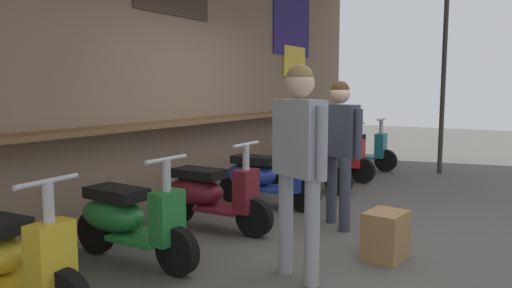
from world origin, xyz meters
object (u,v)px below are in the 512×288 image
Objects in this scene: scooter_maroon at (208,194)px; scooter_red at (330,156)px; shopper_browsing at (299,148)px; scooter_black at (301,165)px; scooter_blue at (262,177)px; scooter_teal at (355,148)px; shopper_with_handbag at (338,140)px; scooter_yellow at (2,257)px; scooter_green at (127,219)px; merchandise_crate at (386,235)px.

scooter_red is (3.36, -0.00, 0.00)m from scooter_maroon.
scooter_red is 4.39m from shopper_browsing.
scooter_blue is at bearing -92.59° from scooter_black.
scooter_teal is 0.88× the size of shopper_with_handbag.
scooter_blue is (3.45, 0.00, 0.00)m from scooter_yellow.
scooter_blue and scooter_teal have the same top height.
scooter_black is at bearing 47.23° from shopper_browsing.
scooter_green is 2.29m from merchandise_crate.
shopper_with_handbag is at bearing -54.31° from scooter_black.
scooter_green is at bearing -91.01° from scooter_maroon.
scooter_red is (1.09, -0.00, 0.00)m from scooter_black.
scooter_maroon is at bearing -92.59° from scooter_black.
scooter_blue is 2.21m from scooter_red.
scooter_yellow is 3.45m from scooter_blue.
scooter_green is 0.82× the size of shopper_browsing.
shopper_with_handbag is at bearing 46.32° from merchandise_crate.
scooter_blue and scooter_red have the same top height.
merchandise_crate is at bearing 1.46° from scooter_maroon.
scooter_blue is 1.12m from scooter_black.
scooter_black is at bearing -91.67° from scooter_teal.
scooter_blue is 1.00× the size of scooter_teal.
shopper_browsing is at bearing -56.01° from scooter_blue.
shopper_with_handbag is at bearing -20.10° from scooter_blue.
merchandise_crate is at bearing -55.32° from scooter_red.
scooter_black reaches higher than merchandise_crate.
scooter_teal is 3.27× the size of merchandise_crate.
scooter_blue is 1.00× the size of scooter_red.
scooter_black is 3.40m from shopper_browsing.
scooter_blue is at bearing 88.98° from scooter_maroon.
shopper_browsing is 1.26m from merchandise_crate.
merchandise_crate is (2.39, -1.91, -0.17)m from scooter_yellow.
scooter_blue is 3.27× the size of merchandise_crate.
scooter_red is 3.27× the size of merchandise_crate.
scooter_yellow and scooter_teal have the same top height.
shopper_with_handbag is at bearing -61.30° from scooter_red.
scooter_yellow is at bearing -85.59° from scooter_red.
scooter_green is at bearing -91.67° from scooter_teal.
scooter_green and scooter_teal have the same top height.
shopper_browsing is (-4.09, -1.45, 0.67)m from scooter_red.
shopper_browsing is (-1.54, -0.30, 0.10)m from shopper_with_handbag.
scooter_green reaches higher than merchandise_crate.
merchandise_crate is (0.81, -0.46, -0.84)m from shopper_browsing.
scooter_maroon is 2.27m from scooter_black.
scooter_red is at bearing 86.41° from scooter_blue.
scooter_black and scooter_red have the same top height.
scooter_yellow is 6.85m from scooter_teal.
scooter_green is 3.27× the size of merchandise_crate.
scooter_yellow is 0.88× the size of shopper_with_handbag.
scooter_red is at bearing 88.98° from scooter_maroon.
scooter_maroon is at bearing 84.65° from shopper_browsing.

